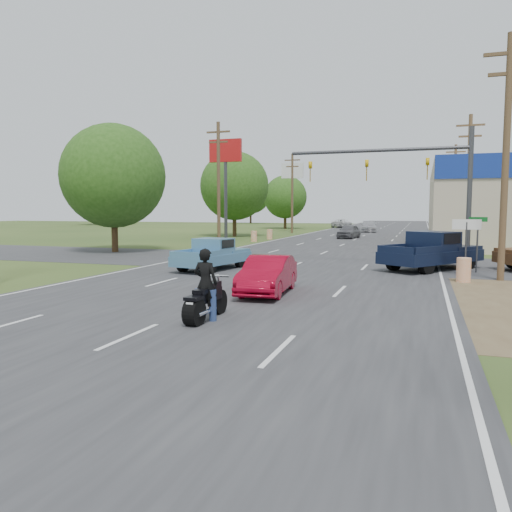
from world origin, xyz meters
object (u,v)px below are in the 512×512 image
(navy_pickup, at_px, (433,250))
(distant_car_silver, at_px, (369,227))
(red_convertible, at_px, (268,275))
(distant_car_grey, at_px, (349,231))
(rider, at_px, (205,287))
(distant_car_white, at_px, (342,223))
(blue_pickup, at_px, (214,254))
(motorcycle, at_px, (205,302))

(navy_pickup, bearing_deg, distant_car_silver, 135.31)
(red_convertible, bearing_deg, distant_car_grey, 89.47)
(red_convertible, distance_m, rider, 4.62)
(rider, xyz_separation_m, navy_pickup, (5.92, 14.00, 0.04))
(distant_car_white, bearing_deg, blue_pickup, 100.37)
(motorcycle, bearing_deg, rider, 90.00)
(blue_pickup, bearing_deg, navy_pickup, 27.86)
(distant_car_white, bearing_deg, navy_pickup, 110.53)
(red_convertible, relative_size, distant_car_white, 0.79)
(distant_car_grey, relative_size, distant_car_white, 0.82)
(motorcycle, height_order, navy_pickup, navy_pickup)
(red_convertible, height_order, motorcycle, red_convertible)
(distant_car_grey, bearing_deg, rider, -79.49)
(navy_pickup, bearing_deg, red_convertible, -85.54)
(blue_pickup, height_order, navy_pickup, navy_pickup)
(motorcycle, distance_m, rider, 0.42)
(rider, relative_size, distant_car_white, 0.36)
(motorcycle, distance_m, distant_car_white, 71.98)
(rider, distance_m, distant_car_silver, 56.07)
(rider, distance_m, navy_pickup, 15.20)
(rider, bearing_deg, distant_car_grey, -84.77)
(distant_car_silver, bearing_deg, motorcycle, -93.36)
(blue_pickup, relative_size, distant_car_white, 0.96)
(red_convertible, height_order, navy_pickup, navy_pickup)
(red_convertible, distance_m, navy_pickup, 10.96)
(motorcycle, relative_size, blue_pickup, 0.46)
(distant_car_silver, height_order, distant_car_white, distant_car_silver)
(distant_car_silver, xyz_separation_m, distant_car_white, (-6.00, 15.48, -0.02))
(distant_car_silver, bearing_deg, navy_pickup, -84.89)
(red_convertible, height_order, distant_car_grey, distant_car_grey)
(red_convertible, xyz_separation_m, distant_car_grey, (-2.17, 35.49, 0.06))
(motorcycle, xyz_separation_m, rider, (0.00, 0.06, 0.41))
(distant_car_silver, bearing_deg, distant_car_grey, -96.30)
(red_convertible, distance_m, distant_car_white, 67.38)
(rider, bearing_deg, motorcycle, 90.00)
(rider, relative_size, navy_pickup, 0.31)
(motorcycle, bearing_deg, distant_car_grey, 95.22)
(motorcycle, bearing_deg, distant_car_silver, 94.05)
(distant_car_silver, relative_size, distant_car_white, 0.98)
(blue_pickup, height_order, distant_car_grey, blue_pickup)
(rider, relative_size, blue_pickup, 0.37)
(blue_pickup, relative_size, navy_pickup, 0.83)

